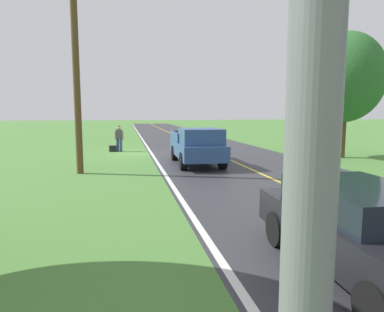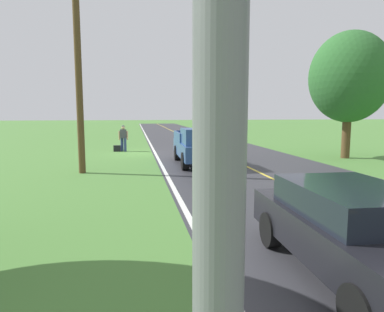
% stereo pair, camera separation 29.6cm
% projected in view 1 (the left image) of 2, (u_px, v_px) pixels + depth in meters
% --- Properties ---
extents(ground_plane, '(200.00, 200.00, 0.00)m').
position_uv_depth(ground_plane, '(136.00, 153.00, 21.91)').
color(ground_plane, '#4C7F38').
extents(road_surface, '(8.31, 120.00, 0.00)m').
position_uv_depth(road_surface, '(211.00, 151.00, 22.83)').
color(road_surface, '#333338').
rests_on(road_surface, ground).
extents(lane_edge_line, '(0.16, 117.60, 0.00)m').
position_uv_depth(lane_edge_line, '(151.00, 153.00, 22.09)').
color(lane_edge_line, silver).
rests_on(lane_edge_line, ground).
extents(lane_centre_line, '(0.14, 117.60, 0.00)m').
position_uv_depth(lane_centre_line, '(211.00, 151.00, 22.83)').
color(lane_centre_line, gold).
rests_on(lane_centre_line, ground).
extents(hitchhiker_walking, '(0.62, 0.52, 1.75)m').
position_uv_depth(hitchhiker_walking, '(119.00, 137.00, 22.72)').
color(hitchhiker_walking, navy).
rests_on(hitchhiker_walking, ground).
extents(suitcase_carried, '(0.47, 0.22, 0.41)m').
position_uv_depth(suitcase_carried, '(113.00, 149.00, 22.67)').
color(suitcase_carried, black).
rests_on(suitcase_carried, ground).
extents(pickup_truck_passing, '(2.18, 5.44, 1.82)m').
position_uv_depth(pickup_truck_passing, '(197.00, 145.00, 16.84)').
color(pickup_truck_passing, '#2D4C84').
rests_on(pickup_truck_passing, ground).
extents(tree_far_side_near, '(4.32, 4.32, 6.98)m').
position_uv_depth(tree_far_side_near, '(344.00, 78.00, 19.21)').
color(tree_far_side_near, brown).
rests_on(tree_far_side_near, ground).
extents(sedan_ahead_same_lane, '(2.03, 4.45, 1.41)m').
position_uv_depth(sedan_ahead_same_lane, '(365.00, 228.00, 5.38)').
color(sedan_ahead_same_lane, black).
rests_on(sedan_ahead_same_lane, ground).
extents(utility_pole_roadside, '(0.28, 0.28, 7.30)m').
position_uv_depth(utility_pole_roadside, '(77.00, 86.00, 14.13)').
color(utility_pole_roadside, brown).
rests_on(utility_pole_roadside, ground).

